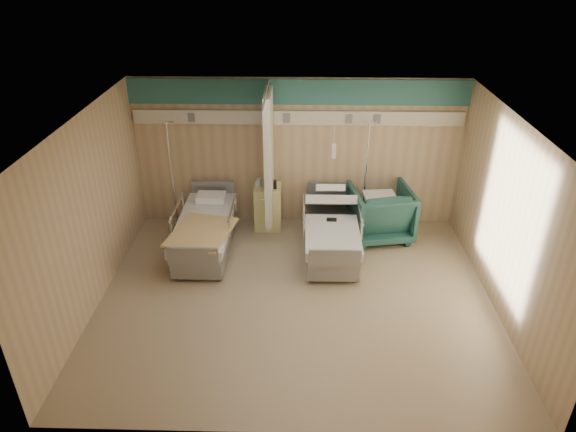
{
  "coord_description": "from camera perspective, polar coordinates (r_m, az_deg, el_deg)",
  "views": [
    {
      "loc": [
        0.05,
        -6.41,
        4.91
      ],
      "look_at": [
        -0.13,
        0.6,
        1.1
      ],
      "focal_mm": 32.0,
      "sensor_mm": 36.0,
      "label": 1
    }
  ],
  "objects": [
    {
      "name": "bed_left",
      "position": [
        9.12,
        -9.16,
        -2.14
      ],
      "size": [
        1.0,
        2.16,
        0.63
      ],
      "primitive_type": null,
      "color": "silver",
      "rests_on": "ground"
    },
    {
      "name": "white_cup",
      "position": [
        9.54,
        -3.26,
        3.73
      ],
      "size": [
        0.12,
        0.12,
        0.14
      ],
      "primitive_type": "cylinder",
      "rotation": [
        0.0,
        0.0,
        0.35
      ],
      "color": "white",
      "rests_on": "bedside_cabinet"
    },
    {
      "name": "iv_stand_right",
      "position": [
        9.79,
        8.34,
        0.96
      ],
      "size": [
        0.38,
        0.38,
        2.11
      ],
      "rotation": [
        0.0,
        0.0,
        0.04
      ],
      "color": "silver",
      "rests_on": "ground"
    },
    {
      "name": "ground",
      "position": [
        8.07,
        0.83,
        -8.96
      ],
      "size": [
        6.0,
        5.0,
        0.0
      ],
      "primitive_type": "cube",
      "color": "#9C8A6B",
      "rests_on": "ground"
    },
    {
      "name": "waffle_blanket",
      "position": [
        9.23,
        10.29,
        3.11
      ],
      "size": [
        0.61,
        0.55,
        0.06
      ],
      "primitive_type": "cube",
      "rotation": [
        0.0,
        0.0,
        3.24
      ],
      "color": "silver",
      "rests_on": "visitor_armchair"
    },
    {
      "name": "bed_right",
      "position": [
        8.99,
        4.78,
        -2.35
      ],
      "size": [
        1.0,
        2.16,
        0.63
      ],
      "primitive_type": null,
      "color": "silver",
      "rests_on": "ground"
    },
    {
      "name": "call_remote",
      "position": [
        8.85,
        4.87,
        -0.4
      ],
      "size": [
        0.17,
        0.08,
        0.04
      ],
      "primitive_type": "cube",
      "rotation": [
        0.0,
        0.0,
        -0.03
      ],
      "color": "black",
      "rests_on": "bed_right"
    },
    {
      "name": "room_walls",
      "position": [
        7.33,
        0.71,
        3.92
      ],
      "size": [
        6.04,
        5.04,
        2.82
      ],
      "color": "tan",
      "rests_on": "ground"
    },
    {
      "name": "toiletry_bag",
      "position": [
        9.47,
        -1.97,
        3.52
      ],
      "size": [
        0.23,
        0.16,
        0.12
      ],
      "primitive_type": "cube",
      "rotation": [
        0.0,
        0.0,
        0.05
      ],
      "color": "black",
      "rests_on": "bedside_cabinet"
    },
    {
      "name": "tan_blanket",
      "position": [
        8.56,
        -9.59,
        -1.79
      ],
      "size": [
        1.12,
        1.31,
        0.04
      ],
      "primitive_type": "cube",
      "rotation": [
        0.0,
        0.0,
        -0.2
      ],
      "color": "tan",
      "rests_on": "bed_left"
    },
    {
      "name": "bedside_cabinet",
      "position": [
        9.72,
        -2.23,
        1.01
      ],
      "size": [
        0.5,
        0.48,
        0.85
      ],
      "primitive_type": "cube",
      "color": "#E1DC8C",
      "rests_on": "ground"
    },
    {
      "name": "iv_stand_left",
      "position": [
        9.83,
        -12.34,
        0.74
      ],
      "size": [
        0.38,
        0.38,
        2.15
      ],
      "rotation": [
        0.0,
        0.0,
        -0.22
      ],
      "color": "silver",
      "rests_on": "ground"
    },
    {
      "name": "visitor_armchair",
      "position": [
        9.52,
        10.21,
        0.39
      ],
      "size": [
        1.22,
        1.24,
        0.99
      ],
      "primitive_type": "imported",
      "rotation": [
        0.0,
        0.0,
        3.31
      ],
      "color": "#1E4D48",
      "rests_on": "ground"
    }
  ]
}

